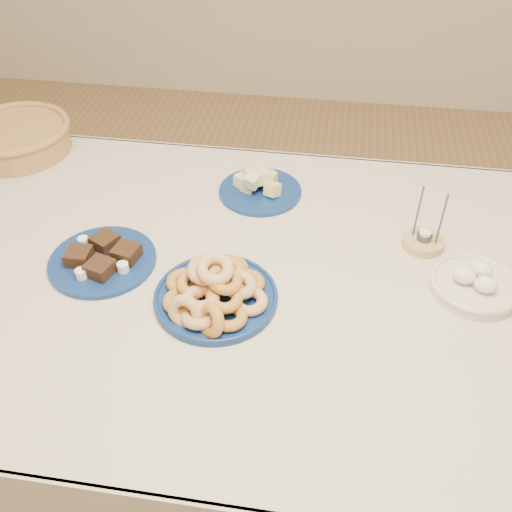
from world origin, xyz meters
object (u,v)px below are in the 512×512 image
melon_plate (259,185)px  egg_bowl (474,284)px  dining_table (259,306)px  donut_platter (215,292)px  brownie_plate (102,259)px  candle_holder (423,241)px  wicker_basket (16,137)px

melon_plate → egg_bowl: 0.62m
dining_table → donut_platter: 0.19m
donut_platter → brownie_plate: size_ratio=1.11×
melon_plate → candle_holder: (0.43, -0.17, -0.01)m
brownie_plate → wicker_basket: bearing=133.6°
brownie_plate → candle_holder: candle_holder is taller
donut_platter → brownie_plate: bearing=163.7°
wicker_basket → egg_bowl: 1.36m
donut_platter → egg_bowl: 0.58m
wicker_basket → egg_bowl: (1.29, -0.42, -0.03)m
egg_bowl → wicker_basket: bearing=162.0°
wicker_basket → candle_holder: bearing=-13.1°
brownie_plate → egg_bowl: (0.85, 0.04, 0.01)m
donut_platter → candle_holder: bearing=29.7°
brownie_plate → candle_holder: size_ratio=1.92×
donut_platter → dining_table: bearing=51.1°
dining_table → brownie_plate: size_ratio=5.33×
donut_platter → candle_holder: candle_holder is taller
donut_platter → wicker_basket: (-0.72, 0.54, 0.02)m
donut_platter → candle_holder: size_ratio=2.14×
dining_table → melon_plate: melon_plate is taller
melon_plate → egg_bowl: (0.53, -0.31, -0.00)m
melon_plate → brownie_plate: 0.47m
dining_table → candle_holder: (0.38, 0.16, 0.12)m
donut_platter → melon_plate: (0.03, 0.43, -0.01)m
brownie_plate → wicker_basket: 0.63m
wicker_basket → donut_platter: bearing=-36.8°
melon_plate → wicker_basket: wicker_basket is taller
donut_platter → wicker_basket: 0.90m
donut_platter → brownie_plate: donut_platter is taller
candle_holder → egg_bowl: candle_holder is taller
dining_table → egg_bowl: (0.48, 0.02, 0.13)m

